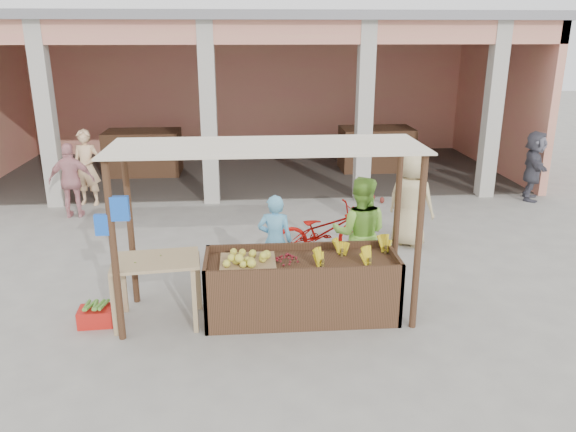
{
  "coord_description": "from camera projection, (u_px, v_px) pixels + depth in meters",
  "views": [
    {
      "loc": [
        -0.23,
        -6.96,
        3.74
      ],
      "look_at": [
        0.41,
        1.2,
        1.06
      ],
      "focal_mm": 35.0,
      "sensor_mm": 36.0,
      "label": 1
    }
  ],
  "objects": [
    {
      "name": "market_building",
      "position": [
        253.0,
        72.0,
        15.4
      ],
      "size": [
        14.4,
        6.4,
        4.2
      ],
      "color": "tan",
      "rests_on": "ground"
    },
    {
      "name": "vendor_green",
      "position": [
        360.0,
        231.0,
        8.39
      ],
      "size": [
        0.99,
        0.72,
        1.85
      ],
      "primitive_type": "imported",
      "rotation": [
        0.0,
        0.0,
        2.89
      ],
      "color": "#87CC45",
      "rests_on": "ground"
    },
    {
      "name": "red_crate",
      "position": [
        97.0,
        316.0,
        7.53
      ],
      "size": [
        0.47,
        0.35,
        0.24
      ],
      "primitive_type": "cube",
      "rotation": [
        0.0,
        0.0,
        0.06
      ],
      "color": "red",
      "rests_on": "ground"
    },
    {
      "name": "vendor_blue",
      "position": [
        275.0,
        238.0,
        8.5
      ],
      "size": [
        0.65,
        0.52,
        1.56
      ],
      "primitive_type": "imported",
      "rotation": [
        0.0,
        0.0,
        2.98
      ],
      "color": "#64BAEB",
      "rests_on": "ground"
    },
    {
      "name": "stall_awning",
      "position": [
        262.0,
        177.0,
        7.22
      ],
      "size": [
        4.09,
        1.35,
        2.39
      ],
      "color": "#4F301F",
      "rests_on": "ground"
    },
    {
      "name": "papaya_pile",
      "position": [
        155.0,
        252.0,
        7.33
      ],
      "size": [
        0.69,
        0.39,
        0.2
      ],
      "primitive_type": null,
      "color": "#57912F",
      "rests_on": "side_table"
    },
    {
      "name": "side_table",
      "position": [
        156.0,
        269.0,
        7.4
      ],
      "size": [
        1.2,
        0.87,
        0.91
      ],
      "rotation": [
        0.0,
        0.0,
        0.11
      ],
      "color": "tan",
      "rests_on": "ground"
    },
    {
      "name": "banana_heap",
      "position": [
        353.0,
        253.0,
        7.59
      ],
      "size": [
        1.07,
        0.59,
        0.2
      ],
      "primitive_type": null,
      "color": "yellow",
      "rests_on": "fruit_stall"
    },
    {
      "name": "berry_heap",
      "position": [
        287.0,
        258.0,
        7.52
      ],
      "size": [
        0.39,
        0.32,
        0.12
      ],
      "primitive_type": "ellipsoid",
      "color": "maroon",
      "rests_on": "fruit_stall"
    },
    {
      "name": "motorcycle",
      "position": [
        323.0,
        230.0,
        9.72
      ],
      "size": [
        1.0,
        1.95,
        0.97
      ],
      "primitive_type": "imported",
      "rotation": [
        0.0,
        0.0,
        1.77
      ],
      "color": "#A60D07",
      "rests_on": "ground"
    },
    {
      "name": "produce_sacks",
      "position": [
        371.0,
        191.0,
        12.88
      ],
      "size": [
        0.94,
        0.7,
        0.57
      ],
      "color": "maroon",
      "rests_on": "ground"
    },
    {
      "name": "shopper_c",
      "position": [
        411.0,
        195.0,
        10.11
      ],
      "size": [
        1.1,
        1.03,
        1.91
      ],
      "primitive_type": "imported",
      "rotation": [
        0.0,
        0.0,
        2.5
      ],
      "color": "tan",
      "rests_on": "ground"
    },
    {
      "name": "fruit_stall",
      "position": [
        301.0,
        289.0,
        7.69
      ],
      "size": [
        2.6,
        0.95,
        0.8
      ],
      "primitive_type": "cube",
      "color": "#4F301F",
      "rests_on": "ground"
    },
    {
      "name": "shopper_b",
      "position": [
        71.0,
        178.0,
        11.72
      ],
      "size": [
        1.02,
        0.58,
        1.69
      ],
      "primitive_type": "imported",
      "rotation": [
        0.0,
        0.0,
        3.19
      ],
      "color": "#D38B8F",
      "rests_on": "ground"
    },
    {
      "name": "plantain_bundle",
      "position": [
        95.0,
        306.0,
        7.48
      ],
      "size": [
        0.38,
        0.26,
        0.08
      ],
      "primitive_type": null,
      "color": "#568F34",
      "rests_on": "red_crate"
    },
    {
      "name": "shopper_d",
      "position": [
        534.0,
        164.0,
        12.96
      ],
      "size": [
        1.24,
        1.7,
        1.7
      ],
      "primitive_type": "imported",
      "rotation": [
        0.0,
        0.0,
        1.15
      ],
      "color": "#4C4B56",
      "rests_on": "ground"
    },
    {
      "name": "shopper_e",
      "position": [
        87.0,
        166.0,
        12.57
      ],
      "size": [
        0.74,
        0.61,
        1.79
      ],
      "primitive_type": "imported",
      "rotation": [
        0.0,
        0.0,
        -0.18
      ],
      "color": "#E5B584",
      "rests_on": "ground"
    },
    {
      "name": "melon_tray",
      "position": [
        248.0,
        259.0,
        7.43
      ],
      "size": [
        0.73,
        0.64,
        0.2
      ],
      "color": "#91724B",
      "rests_on": "fruit_stall"
    },
    {
      "name": "ground",
      "position": [
        265.0,
        316.0,
        7.78
      ],
      "size": [
        60.0,
        60.0,
        0.0
      ],
      "primitive_type": "plane",
      "color": "gray",
      "rests_on": "ground"
    }
  ]
}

